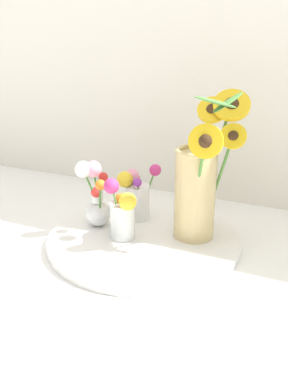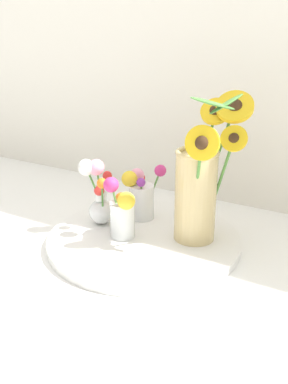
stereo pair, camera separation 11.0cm
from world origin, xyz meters
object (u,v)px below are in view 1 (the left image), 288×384
Objects in this scene: serving_tray at (144,240)px; vase_small_back at (136,194)px; mason_jar_sunflowers at (199,181)px; vase_small_center at (122,212)px; vase_bulb_right at (95,198)px.

vase_small_back reaches higher than serving_tray.
mason_jar_sunflowers is 0.20m from vase_small_center.
mason_jar_sunflowers is 2.33× the size of vase_small_center.
mason_jar_sunflowers is at bearing 25.80° from serving_tray.
vase_bulb_right is at bearing -126.94° from vase_small_back.
vase_small_center is (-0.17, -0.09, -0.08)m from mason_jar_sunflowers.
vase_bulb_right is at bearing 178.92° from serving_tray.
vase_small_center reaches higher than vase_small_back.
mason_jar_sunflowers is 0.27m from vase_bulb_right.
serving_tray is 0.14m from vase_small_back.
mason_jar_sunflowers is 2.50× the size of vase_small_back.
mason_jar_sunflowers is at bearing 12.08° from vase_bulb_right.
vase_bulb_right is 0.12m from vase_small_back.
vase_small_center is at bearing -144.36° from serving_tray.
vase_bulb_right is at bearing -167.92° from mason_jar_sunflowers.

